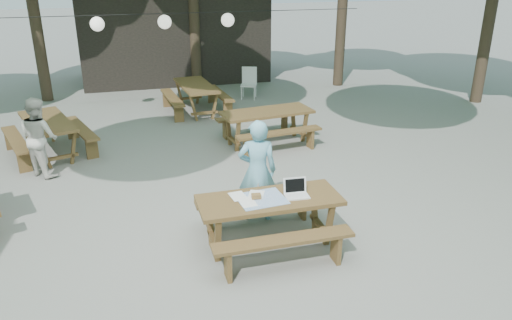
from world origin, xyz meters
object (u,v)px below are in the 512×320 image
at_px(main_picnic_table, 269,221).
at_px(plastic_chair, 249,90).
at_px(second_person, 39,137).
at_px(woman, 257,171).

xyz_separation_m(main_picnic_table, plastic_chair, (1.82, 8.03, -0.13)).
relative_size(second_person, plastic_chair, 1.68).
bearing_deg(woman, second_person, -25.48).
distance_m(woman, plastic_chair, 7.44).
bearing_deg(second_person, main_picnic_table, -176.92).
bearing_deg(plastic_chair, woman, -82.52).
relative_size(main_picnic_table, plastic_chair, 2.22).
xyz_separation_m(woman, plastic_chair, (1.76, 7.21, -0.56)).
distance_m(main_picnic_table, plastic_chair, 8.24).
height_order(main_picnic_table, second_person, second_person).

